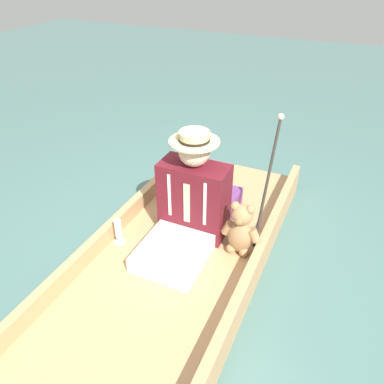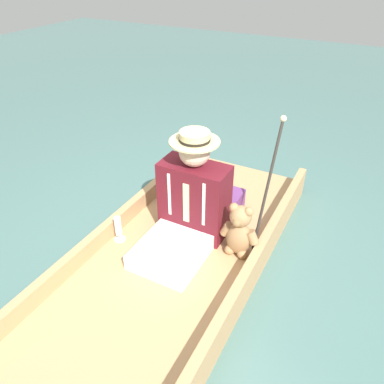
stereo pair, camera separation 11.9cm
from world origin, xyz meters
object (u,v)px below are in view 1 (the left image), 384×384
(walking_cane, at_px, (269,171))
(seated_person, at_px, (189,204))
(teddy_bear, at_px, (241,230))
(wine_glass, at_px, (118,230))

(walking_cane, bearing_deg, seated_person, 33.20)
(teddy_bear, height_order, walking_cane, walking_cane)
(seated_person, height_order, wine_glass, seated_person)
(wine_glass, relative_size, walking_cane, 0.23)
(wine_glass, height_order, walking_cane, walking_cane)
(seated_person, distance_m, walking_cane, 0.58)
(walking_cane, bearing_deg, wine_glass, 32.77)
(wine_glass, distance_m, walking_cane, 1.11)
(wine_glass, bearing_deg, walking_cane, -147.23)
(wine_glass, xyz_separation_m, walking_cane, (-0.87, -0.56, 0.38))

